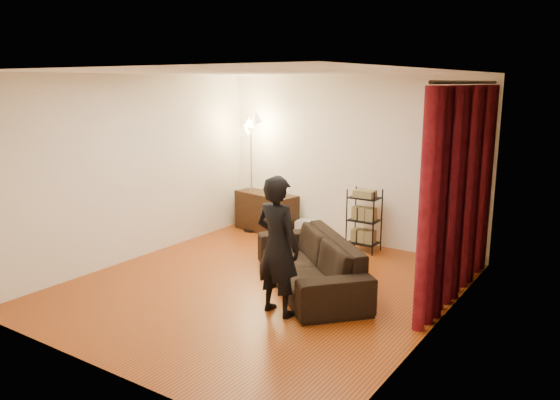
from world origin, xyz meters
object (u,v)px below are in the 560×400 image
Objects in this scene: sofa at (309,262)px; media_cabinet at (266,212)px; floor_lamp at (251,175)px; person at (278,246)px; storage_boxes at (306,229)px; wire_shelf at (364,220)px.

media_cabinet is at bearing 178.91° from sofa.
floor_lamp reaches higher than sofa.
sofa is 1.92× the size of media_cabinet.
person reaches higher than storage_boxes.
media_cabinet is at bearing -173.72° from storage_boxes.
person reaches higher than wire_shelf.
sofa is 2.74m from media_cabinet.
sofa is 1.42× the size of person.
sofa is at bearing -33.06° from media_cabinet.
storage_boxes is at bearing 159.95° from wire_shelf.
media_cabinet is 1.20× the size of wire_shelf.
media_cabinet is at bearing -45.20° from person.
storage_boxes is 1.35m from floor_lamp.
sofa is 1.03m from person.
sofa is at bearing -58.20° from storage_boxes.
person is at bearing -40.14° from sofa.
person reaches higher than sofa.
floor_lamp is (-0.24, -0.11, 0.66)m from media_cabinet.
storage_boxes is 1.21m from wire_shelf.
person is 2.72m from wire_shelf.
floor_lamp is at bearing -176.18° from sofa.
floor_lamp is (-1.02, -0.19, 0.86)m from storage_boxes.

